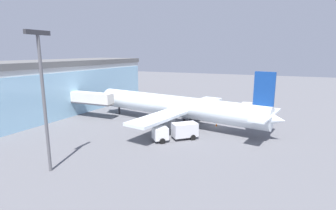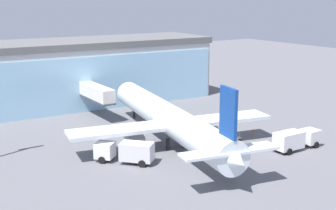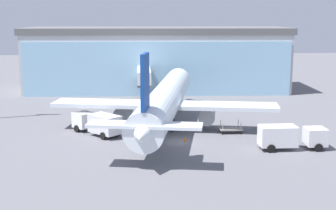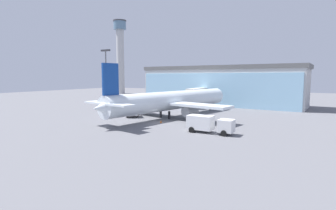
{
  "view_description": "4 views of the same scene",
  "coord_description": "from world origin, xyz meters",
  "px_view_note": "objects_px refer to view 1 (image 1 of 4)",
  "views": [
    {
      "loc": [
        -47.36,
        -10.04,
        14.06
      ],
      "look_at": [
        -3.61,
        8.21,
        4.35
      ],
      "focal_mm": 28.0,
      "sensor_mm": 36.0,
      "label": 1
    },
    {
      "loc": [
        -35.54,
        -44.28,
        20.34
      ],
      "look_at": [
        0.28,
        9.42,
        5.08
      ],
      "focal_mm": 50.0,
      "sensor_mm": 36.0,
      "label": 2
    },
    {
      "loc": [
        -5.41,
        -52.08,
        14.62
      ],
      "look_at": [
        -0.54,
        6.38,
        3.14
      ],
      "focal_mm": 50.0,
      "sensor_mm": 36.0,
      "label": 3
    },
    {
      "loc": [
        26.3,
        -41.99,
        8.75
      ],
      "look_at": [
        -0.97,
        6.07,
        2.74
      ],
      "focal_mm": 28.0,
      "sensor_mm": 36.0,
      "label": 4
    }
  ],
  "objects_px": {
    "fuel_truck": "(245,109)",
    "safety_cone_wingtip": "(206,110)",
    "airplane": "(177,107)",
    "baggage_cart": "(206,115)",
    "jet_bridge": "(86,98)",
    "apron_light_mast": "(43,89)",
    "safety_cone_nose": "(216,125)",
    "catering_truck": "(177,131)"
  },
  "relations": [
    {
      "from": "fuel_truck",
      "to": "safety_cone_wingtip",
      "type": "distance_m",
      "value": 9.26
    },
    {
      "from": "airplane",
      "to": "baggage_cart",
      "type": "bearing_deg",
      "value": -104.39
    },
    {
      "from": "jet_bridge",
      "to": "baggage_cart",
      "type": "bearing_deg",
      "value": -156.31
    },
    {
      "from": "airplane",
      "to": "fuel_truck",
      "type": "relative_size",
      "value": 5.41
    },
    {
      "from": "jet_bridge",
      "to": "baggage_cart",
      "type": "distance_m",
      "value": 26.38
    },
    {
      "from": "fuel_truck",
      "to": "apron_light_mast",
      "type": "bearing_deg",
      "value": 155.05
    },
    {
      "from": "apron_light_mast",
      "to": "airplane",
      "type": "height_order",
      "value": "apron_light_mast"
    },
    {
      "from": "airplane",
      "to": "safety_cone_wingtip",
      "type": "relative_size",
      "value": 72.13
    },
    {
      "from": "baggage_cart",
      "to": "safety_cone_nose",
      "type": "xyz_separation_m",
      "value": [
        -6.14,
        -3.58,
        -0.23
      ]
    },
    {
      "from": "catering_truck",
      "to": "jet_bridge",
      "type": "bearing_deg",
      "value": -57.31
    },
    {
      "from": "fuel_truck",
      "to": "safety_cone_nose",
      "type": "xyz_separation_m",
      "value": [
        -11.06,
        4.01,
        -1.19
      ]
    },
    {
      "from": "airplane",
      "to": "catering_truck",
      "type": "xyz_separation_m",
      "value": [
        -8.57,
        -3.14,
        -2.09
      ]
    },
    {
      "from": "catering_truck",
      "to": "safety_cone_nose",
      "type": "xyz_separation_m",
      "value": [
        10.28,
        -4.21,
        -1.19
      ]
    },
    {
      "from": "jet_bridge",
      "to": "apron_light_mast",
      "type": "bearing_deg",
      "value": 121.86
    },
    {
      "from": "jet_bridge",
      "to": "safety_cone_nose",
      "type": "relative_size",
      "value": 23.75
    },
    {
      "from": "jet_bridge",
      "to": "catering_truck",
      "type": "height_order",
      "value": "jet_bridge"
    },
    {
      "from": "jet_bridge",
      "to": "apron_light_mast",
      "type": "xyz_separation_m",
      "value": [
        -22.9,
        -13.52,
        5.73
      ]
    },
    {
      "from": "apron_light_mast",
      "to": "safety_cone_wingtip",
      "type": "distance_m",
      "value": 40.91
    },
    {
      "from": "airplane",
      "to": "fuel_truck",
      "type": "height_order",
      "value": "airplane"
    },
    {
      "from": "jet_bridge",
      "to": "baggage_cart",
      "type": "relative_size",
      "value": 4.65
    },
    {
      "from": "airplane",
      "to": "baggage_cart",
      "type": "distance_m",
      "value": 9.23
    },
    {
      "from": "jet_bridge",
      "to": "catering_truck",
      "type": "distance_m",
      "value": 24.55
    },
    {
      "from": "apron_light_mast",
      "to": "catering_truck",
      "type": "height_order",
      "value": "apron_light_mast"
    },
    {
      "from": "safety_cone_wingtip",
      "to": "safety_cone_nose",
      "type": "bearing_deg",
      "value": -156.9
    },
    {
      "from": "baggage_cart",
      "to": "jet_bridge",
      "type": "bearing_deg",
      "value": -67.21
    },
    {
      "from": "safety_cone_nose",
      "to": "safety_cone_wingtip",
      "type": "bearing_deg",
      "value": 23.1
    },
    {
      "from": "airplane",
      "to": "fuel_truck",
      "type": "bearing_deg",
      "value": -120.35
    },
    {
      "from": "catering_truck",
      "to": "safety_cone_nose",
      "type": "height_order",
      "value": "catering_truck"
    },
    {
      "from": "safety_cone_nose",
      "to": "fuel_truck",
      "type": "bearing_deg",
      "value": -19.92
    },
    {
      "from": "airplane",
      "to": "baggage_cart",
      "type": "xyz_separation_m",
      "value": [
        7.85,
        -3.78,
        -3.06
      ]
    },
    {
      "from": "apron_light_mast",
      "to": "fuel_truck",
      "type": "height_order",
      "value": "apron_light_mast"
    },
    {
      "from": "baggage_cart",
      "to": "safety_cone_wingtip",
      "type": "bearing_deg",
      "value": -164.82
    },
    {
      "from": "airplane",
      "to": "catering_truck",
      "type": "bearing_deg",
      "value": 121.47
    },
    {
      "from": "jet_bridge",
      "to": "airplane",
      "type": "bearing_deg",
      "value": -172.81
    },
    {
      "from": "jet_bridge",
      "to": "apron_light_mast",
      "type": "distance_m",
      "value": 27.2
    },
    {
      "from": "safety_cone_wingtip",
      "to": "jet_bridge",
      "type": "bearing_deg",
      "value": 124.98
    },
    {
      "from": "jet_bridge",
      "to": "safety_cone_wingtip",
      "type": "relative_size",
      "value": 23.75
    },
    {
      "from": "airplane",
      "to": "catering_truck",
      "type": "distance_m",
      "value": 9.36
    },
    {
      "from": "fuel_truck",
      "to": "baggage_cart",
      "type": "distance_m",
      "value": 9.09
    },
    {
      "from": "baggage_cart",
      "to": "safety_cone_wingtip",
      "type": "height_order",
      "value": "baggage_cart"
    },
    {
      "from": "airplane",
      "to": "safety_cone_wingtip",
      "type": "distance_m",
      "value": 14.28
    },
    {
      "from": "jet_bridge",
      "to": "safety_cone_wingtip",
      "type": "xyz_separation_m",
      "value": [
        15.82,
        -22.62,
        -3.85
      ]
    }
  ]
}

